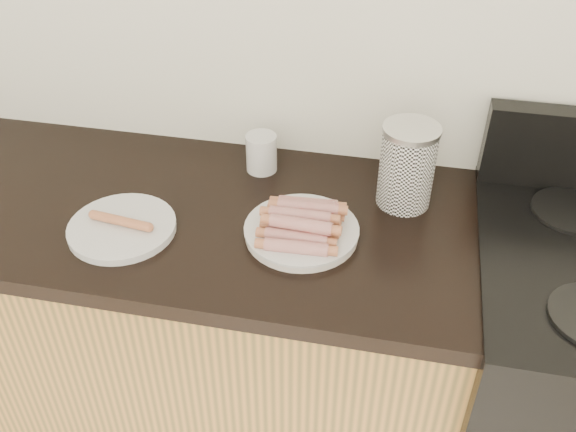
% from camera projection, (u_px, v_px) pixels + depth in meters
% --- Properties ---
extents(wall_back, '(4.00, 0.04, 2.60)m').
position_uv_depth(wall_back, '(327.00, 4.00, 1.46)').
color(wall_back, silver).
rests_on(wall_back, ground).
extents(cabinet_base, '(2.20, 0.59, 0.86)m').
position_uv_depth(cabinet_base, '(62.00, 320.00, 1.87)').
color(cabinet_base, '#AF7837').
rests_on(cabinet_base, floor).
extents(counter_slab, '(2.20, 0.62, 0.04)m').
position_uv_depth(counter_slab, '(23.00, 195.00, 1.59)').
color(counter_slab, black).
rests_on(counter_slab, cabinet_base).
extents(burner_far_left, '(0.18, 0.18, 0.01)m').
position_uv_depth(burner_far_left, '(571.00, 211.00, 1.48)').
color(burner_far_left, black).
rests_on(burner_far_left, stove).
extents(main_plate, '(0.29, 0.29, 0.02)m').
position_uv_depth(main_plate, '(301.00, 233.00, 1.43)').
color(main_plate, white).
rests_on(main_plate, counter_slab).
extents(side_plate, '(0.25, 0.25, 0.02)m').
position_uv_depth(side_plate, '(122.00, 228.00, 1.44)').
color(side_plate, white).
rests_on(side_plate, counter_slab).
extents(hotdog_pile, '(0.14, 0.19, 0.05)m').
position_uv_depth(hotdog_pile, '(302.00, 222.00, 1.41)').
color(hotdog_pile, maroon).
rests_on(hotdog_pile, main_plate).
extents(plain_sausages, '(0.14, 0.04, 0.02)m').
position_uv_depth(plain_sausages, '(121.00, 221.00, 1.43)').
color(plain_sausages, '#CA5830').
rests_on(plain_sausages, side_plate).
extents(canister, '(0.13, 0.13, 0.20)m').
position_uv_depth(canister, '(407.00, 166.00, 1.47)').
color(canister, silver).
rests_on(canister, counter_slab).
extents(mug, '(0.09, 0.09, 0.10)m').
position_uv_depth(mug, '(261.00, 153.00, 1.62)').
color(mug, silver).
rests_on(mug, counter_slab).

